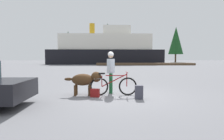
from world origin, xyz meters
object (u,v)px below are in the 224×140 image
Objects in this scene: backpack at (139,92)px; dog at (85,80)px; ferry_boat at (106,50)px; handbag_pannier at (95,93)px; sailboat_moored at (121,61)px; bicycle at (113,86)px; person_cyclist at (111,68)px.

dog is at bearing 158.49° from backpack.
ferry_boat is (0.77, 34.40, 2.40)m from dog.
handbag_pannier is at bearing -90.64° from ferry_boat.
sailboat_moored is at bearing 84.28° from handbag_pannier.
person_cyclist reaches higher than bicycle.
sailboat_moored reaches higher than ferry_boat.
handbag_pannier is at bearing -95.72° from sailboat_moored.
sailboat_moored is (3.20, 38.45, 0.12)m from bicycle.
backpack is at bearing -21.51° from dog.
backpack is 35.29m from ferry_boat.
person_cyclist is 0.07× the size of ferry_boat.
sailboat_moored reaches higher than person_cyclist.
ferry_boat reaches higher than backpack.
person_cyclist is 3.53× the size of backpack.
handbag_pannier is (-0.60, -0.80, -0.87)m from person_cyclist.
bicycle is at bearing -6.22° from dog.
sailboat_moored reaches higher than backpack.
bicycle is 0.21× the size of sailboat_moored.
handbag_pannier is at bearing -126.94° from person_cyclist.
backpack is (0.96, -1.19, -0.78)m from person_cyclist.
sailboat_moored is (2.32, 39.10, 0.26)m from backpack.
backpack is 0.06× the size of sailboat_moored.
bicycle reaches higher than handbag_pannier.
handbag_pannier is 38.90m from sailboat_moored.
sailboat_moored is (3.28, 37.90, -0.52)m from person_cyclist.
bicycle reaches higher than backpack.
dog is at bearing -156.67° from person_cyclist.
person_cyclist is 0.20× the size of sailboat_moored.
sailboat_moored reaches higher than bicycle.
dog reaches higher than handbag_pannier.
backpack is at bearing -14.21° from handbag_pannier.
sailboat_moored is at bearing 86.60° from backpack.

